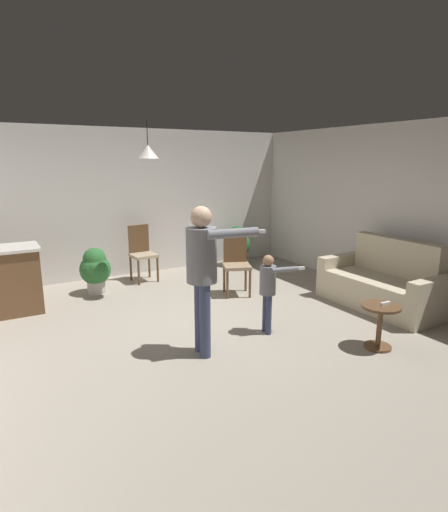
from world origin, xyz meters
The scene contains 13 objects.
ground centered at (0.00, 0.00, 0.00)m, with size 7.68×7.68×0.00m, color #9E9384.
wall_back centered at (0.00, 3.20, 1.35)m, with size 6.40×0.10×2.70m, color silver.
wall_right centered at (3.20, 0.00, 1.35)m, with size 0.10×6.40×2.70m, color silver.
couch_floral centered at (2.55, -0.48, 0.33)m, with size 0.86×1.81×1.00m.
side_table_by_couch centered at (1.34, -1.43, 0.33)m, with size 0.44×0.44×0.52m.
person_adult centered at (-0.47, -0.55, 1.03)m, with size 0.79×0.56×1.66m.
person_child centered at (0.50, -0.43, 0.62)m, with size 0.50×0.37×1.01m.
dining_chair_by_counter centered at (0.99, 1.13, 0.55)m, with size 0.55×0.55×1.00m.
dining_chair_near_wall centered at (-0.08, 2.63, 0.55)m, with size 0.45×0.45×1.00m.
potted_plant_corner centered at (2.00, 2.73, 0.45)m, with size 0.53×0.53×0.82m.
potted_plant_by_wall centered at (-0.99, 2.28, 0.42)m, with size 0.49×0.49×0.76m.
spare_remote_on_table centered at (1.39, -1.45, 0.54)m, with size 0.04×0.13×0.04m, color white.
ceiling_light_pendant centered at (-0.27, 1.58, 2.25)m, with size 0.32×0.32×0.55m.
Camera 1 is at (-2.44, -4.42, 2.12)m, focal length 29.27 mm.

